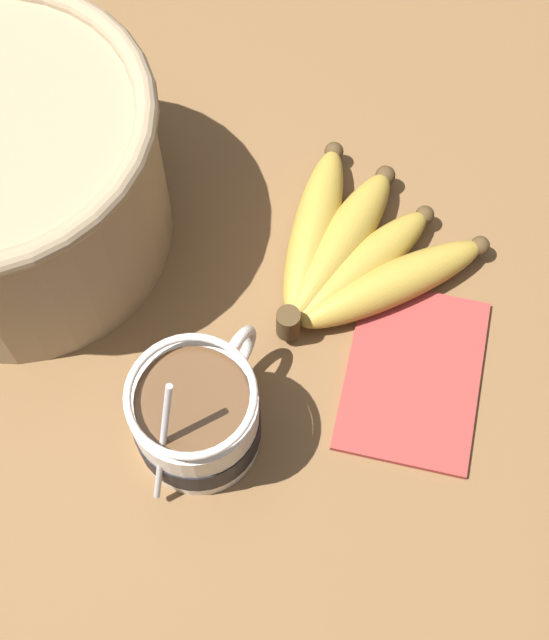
% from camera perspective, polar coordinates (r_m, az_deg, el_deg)
% --- Properties ---
extents(table, '(1.38, 1.38, 0.03)m').
position_cam_1_polar(table, '(0.76, -0.68, -3.95)').
color(table, brown).
rests_on(table, ground).
extents(coffee_mug, '(0.15, 0.10, 0.15)m').
position_cam_1_polar(coffee_mug, '(0.69, -4.97, -6.27)').
color(coffee_mug, white).
rests_on(coffee_mug, table).
extents(banana_bunch, '(0.19, 0.19, 0.04)m').
position_cam_1_polar(banana_bunch, '(0.77, 4.97, 4.19)').
color(banana_bunch, '#4C381E').
rests_on(banana_bunch, table).
extents(woven_basket, '(0.27, 0.27, 0.17)m').
position_cam_1_polar(woven_basket, '(0.77, -17.11, 8.91)').
color(woven_basket, tan).
rests_on(woven_basket, table).
extents(napkin, '(0.18, 0.15, 0.01)m').
position_cam_1_polar(napkin, '(0.75, 8.85, -3.46)').
color(napkin, '#A33833').
rests_on(napkin, table).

